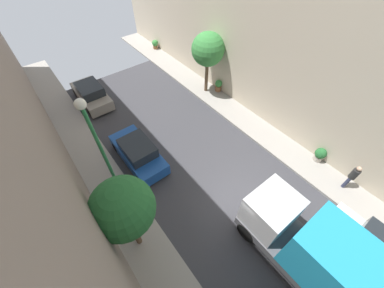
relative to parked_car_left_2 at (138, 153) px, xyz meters
The scene contains 14 objects.
ground 6.52m from the parked_car_left_2, 65.37° to the right, with size 32.00×32.00×0.00m, color #38383D.
sidewalk_left 6.35m from the parked_car_left_2, 111.34° to the right, with size 2.00×44.00×0.15m, color gray.
sidewalk_right 9.71m from the parked_car_left_2, 37.40° to the right, with size 2.00×44.00×0.15m, color gray.
parked_car_left_2 is the anchor object (origin of this frame).
parked_car_left_3 7.25m from the parked_car_left_2, 90.00° to the left, with size 1.78×4.20×1.57m.
parked_car_right_2 12.41m from the parked_car_left_2, 64.21° to the right, with size 1.78×4.20×1.57m.
delivery_truck 10.34m from the parked_car_left_2, 74.78° to the right, with size 2.26×6.60×3.38m.
pedestrian 11.78m from the parked_car_left_2, 47.15° to the right, with size 0.40×0.36×1.72m.
street_tree_1 8.73m from the parked_car_left_2, 20.59° to the left, with size 2.36×2.36×4.61m.
street_tree_2 5.70m from the parked_car_left_2, 119.50° to the right, with size 2.38×2.38×4.64m.
potted_plant_0 14.26m from the parked_car_left_2, 54.22° to the left, with size 0.60×0.60×0.87m.
potted_plant_2 10.79m from the parked_car_left_2, 38.30° to the right, with size 0.65×0.65×0.92m.
potted_plant_3 8.79m from the parked_car_left_2, 14.94° to the left, with size 0.56×0.56×0.93m.
lamp_post 3.98m from the parked_car_left_2, 151.47° to the right, with size 0.44×0.44×6.01m.
Camera 1 is at (-5.41, -2.77, 11.16)m, focal length 21.26 mm.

